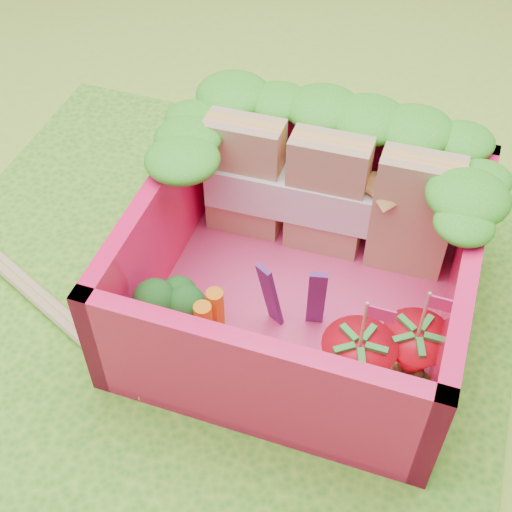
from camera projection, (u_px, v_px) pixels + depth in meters
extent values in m
plane|color=#96BE35|center=(206.00, 304.00, 3.11)|extent=(14.00, 14.00, 0.00)
cube|color=#459A22|center=(206.00, 302.00, 3.10)|extent=(2.60, 2.60, 0.03)
cube|color=#DE3873|center=(300.00, 303.00, 3.04)|extent=(1.30, 1.30, 0.05)
cube|color=#FF1556|center=(340.00, 169.00, 3.26)|extent=(1.30, 0.07, 0.55)
cube|color=#FF1556|center=(253.00, 388.00, 2.47)|extent=(1.30, 0.07, 0.55)
cube|color=#FF1556|center=(162.00, 229.00, 2.99)|extent=(0.07, 1.30, 0.55)
cube|color=#FF1556|center=(457.00, 302.00, 2.73)|extent=(0.07, 1.30, 0.55)
ellipsoid|color=#2A9A1C|center=(233.00, 91.00, 3.10)|extent=(0.30, 0.30, 0.11)
ellipsoid|color=#2A9A1C|center=(277.00, 100.00, 3.05)|extent=(0.30, 0.30, 0.11)
ellipsoid|color=#2A9A1C|center=(322.00, 109.00, 3.01)|extent=(0.30, 0.30, 0.11)
ellipsoid|color=#2A9A1C|center=(369.00, 118.00, 2.97)|extent=(0.30, 0.30, 0.11)
ellipsoid|color=#2A9A1C|center=(416.00, 128.00, 2.92)|extent=(0.30, 0.30, 0.11)
ellipsoid|color=#2A9A1C|center=(465.00, 137.00, 2.88)|extent=(0.30, 0.30, 0.11)
ellipsoid|color=#2A9A1C|center=(173.00, 154.00, 2.81)|extent=(0.27, 0.27, 0.10)
ellipsoid|color=#2A9A1C|center=(186.00, 133.00, 2.90)|extent=(0.27, 0.27, 0.10)
ellipsoid|color=#2A9A1C|center=(199.00, 114.00, 2.99)|extent=(0.27, 0.27, 0.10)
ellipsoid|color=#2A9A1C|center=(470.00, 220.00, 2.55)|extent=(0.27, 0.27, 0.10)
ellipsoid|color=#2A9A1C|center=(475.00, 195.00, 2.64)|extent=(0.27, 0.27, 0.10)
ellipsoid|color=#2A9A1C|center=(480.00, 172.00, 2.73)|extent=(0.27, 0.27, 0.10)
cube|color=tan|center=(245.00, 177.00, 3.12)|extent=(0.34, 0.16, 0.58)
cube|color=tan|center=(327.00, 195.00, 3.04)|extent=(0.34, 0.16, 0.58)
cube|color=tan|center=(413.00, 214.00, 2.96)|extent=(0.34, 0.16, 0.58)
cube|color=white|center=(326.00, 200.00, 3.06)|extent=(1.06, 0.20, 0.20)
cylinder|color=#5A9146|center=(173.00, 323.00, 2.84)|extent=(0.12, 0.12, 0.15)
ellipsoid|color=#124518|center=(171.00, 302.00, 2.74)|extent=(0.31, 0.31, 0.12)
cylinder|color=orange|center=(204.00, 330.00, 2.74)|extent=(0.07, 0.07, 0.28)
cylinder|color=orange|center=(216.00, 315.00, 2.80)|extent=(0.07, 0.07, 0.27)
cube|color=#511B5E|center=(270.00, 295.00, 2.79)|extent=(0.07, 0.05, 0.38)
cube|color=#511B5E|center=(316.00, 299.00, 2.78)|extent=(0.07, 0.03, 0.38)
cone|color=red|center=(356.00, 367.00, 2.63)|extent=(0.28, 0.28, 0.28)
cylinder|color=tan|center=(363.00, 325.00, 2.44)|extent=(0.01, 0.01, 0.24)
cube|color=#DE256F|center=(381.00, 314.00, 2.37)|extent=(0.10, 0.01, 0.06)
cone|color=red|center=(412.00, 356.00, 2.67)|extent=(0.26, 0.26, 0.26)
cylinder|color=tan|center=(424.00, 315.00, 2.48)|extent=(0.01, 0.01, 0.24)
cube|color=#DE256F|center=(442.00, 304.00, 2.41)|extent=(0.10, 0.01, 0.06)
cube|color=green|center=(417.00, 332.00, 2.88)|extent=(0.31, 0.23, 0.05)
cube|color=green|center=(407.00, 375.00, 2.74)|extent=(0.33, 0.17, 0.05)
cube|color=green|center=(316.00, 368.00, 2.76)|extent=(0.31, 0.23, 0.05)
cube|color=tan|center=(5.00, 261.00, 3.21)|extent=(1.90, 0.88, 0.05)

